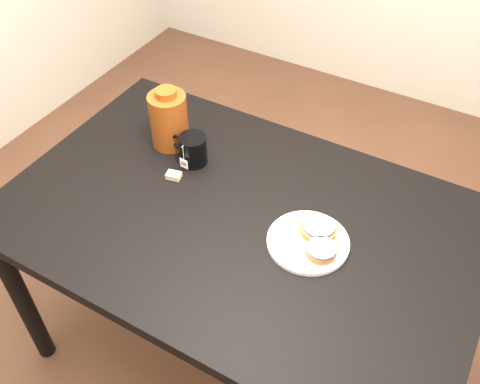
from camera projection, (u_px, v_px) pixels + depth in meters
The scene contains 8 objects.
ground_plane at pixel (240, 346), 2.09m from camera, with size 4.00×4.00×0.00m, color brown.
table at pixel (240, 234), 1.63m from camera, with size 1.40×0.90×0.75m.
plate at pixel (308, 241), 1.49m from camera, with size 0.23×0.23×0.02m.
bagel_back at pixel (319, 228), 1.50m from camera, with size 0.12×0.12×0.03m.
bagel_front at pixel (321, 250), 1.44m from camera, with size 0.11×0.11×0.03m.
mug at pixel (193, 149), 1.71m from camera, with size 0.14×0.10×0.10m.
teabag_pouch at pixel (174, 176), 1.68m from camera, with size 0.04×0.03×0.02m, color #C6B793.
bagel_package at pixel (169, 119), 1.74m from camera, with size 0.16×0.16×0.21m.
Camera 1 is at (0.53, -0.93, 1.90)m, focal length 40.00 mm.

